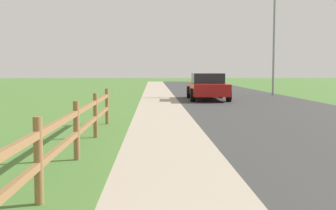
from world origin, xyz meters
TOP-DOWN VIEW (x-y plane):
  - ground_plane at (0.00, 25.00)m, footprint 120.00×120.00m
  - road_asphalt at (3.50, 27.00)m, footprint 7.00×66.00m
  - curb_concrete at (-3.00, 27.00)m, footprint 6.00×66.00m
  - grass_verge at (-4.50, 27.00)m, footprint 5.00×66.00m
  - rail_fence at (-2.69, 6.82)m, footprint 0.11×12.87m
  - parked_suv_red at (1.64, 23.61)m, footprint 2.14×4.85m
  - street_lamp at (6.43, 27.51)m, footprint 1.17×0.20m

SIDE VIEW (x-z plane):
  - ground_plane at x=0.00m, z-range 0.00..0.00m
  - road_asphalt at x=3.50m, z-range 0.00..0.01m
  - curb_concrete at x=-3.00m, z-range 0.00..0.01m
  - grass_verge at x=-4.50m, z-range 0.00..0.01m
  - rail_fence at x=-2.69m, z-range 0.09..1.15m
  - parked_suv_red at x=1.64m, z-range 0.00..1.43m
  - street_lamp at x=6.43m, z-range 0.61..7.27m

